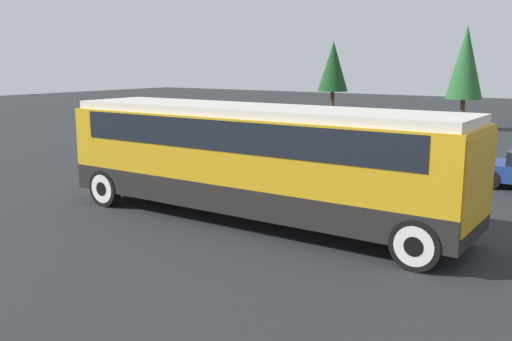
% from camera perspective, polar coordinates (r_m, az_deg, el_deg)
% --- Properties ---
extents(ground_plane, '(120.00, 120.00, 0.00)m').
position_cam_1_polar(ground_plane, '(15.31, 0.00, -5.08)').
color(ground_plane, '#26282B').
extents(tour_bus, '(11.26, 2.66, 3.07)m').
position_cam_1_polar(tour_bus, '(14.85, 0.31, 1.77)').
color(tour_bus, black).
rests_on(tour_bus, ground_plane).
extents(parked_car_near, '(4.22, 1.88, 1.34)m').
position_cam_1_polar(parked_car_near, '(22.91, 6.92, 1.87)').
color(parked_car_near, silver).
rests_on(parked_car_near, ground_plane).
extents(tree_left, '(2.22, 2.22, 6.41)m').
position_cam_1_polar(tree_left, '(38.00, 20.22, 10.07)').
color(tree_left, brown).
rests_on(tree_left, ground_plane).
extents(tree_center, '(2.15, 2.15, 5.66)m').
position_cam_1_polar(tree_center, '(41.67, 7.72, 10.24)').
color(tree_center, brown).
rests_on(tree_center, ground_plane).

